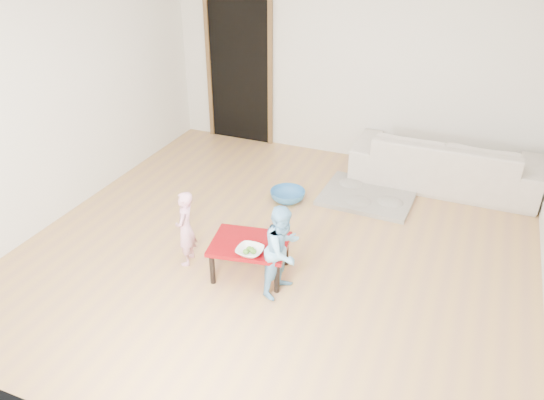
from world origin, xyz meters
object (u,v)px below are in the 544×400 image
Objects in this scene: red_table at (250,258)px; basin at (288,196)px; bowl at (250,251)px; child_blue at (283,250)px; sofa at (445,161)px; child_pink at (185,229)px.

basin is (-0.18, 1.46, -0.11)m from red_table.
bowl is 0.31m from child_blue.
red_table is 0.81× the size of child_blue.
bowl is (0.08, -0.17, 0.21)m from red_table.
red_table is 2.95× the size of bowl.
bowl is 1.68m from basin.
sofa is 2.53× the size of child_blue.
child_blue reaches higher than red_table.
child_blue is (1.02, -0.05, 0.05)m from child_pink.
sofa is 3.08m from bowl.
child_blue is 2.10× the size of basin.
child_pink is (-2.11, -2.64, 0.06)m from sofa.
child_pink is 1.63m from basin.
child_blue is at bearing -17.05° from red_table.
child_pink is (-0.65, -0.06, 0.21)m from red_table.
sofa reaches higher than bowl.
bowl is (-1.38, -2.75, 0.06)m from sofa.
child_blue is (-1.08, -2.70, 0.11)m from sofa.
bowl reaches higher than red_table.
red_table is 0.47m from child_blue.
sofa is at bearing -7.63° from child_blue.
red_table is (-1.46, -2.58, -0.15)m from sofa.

